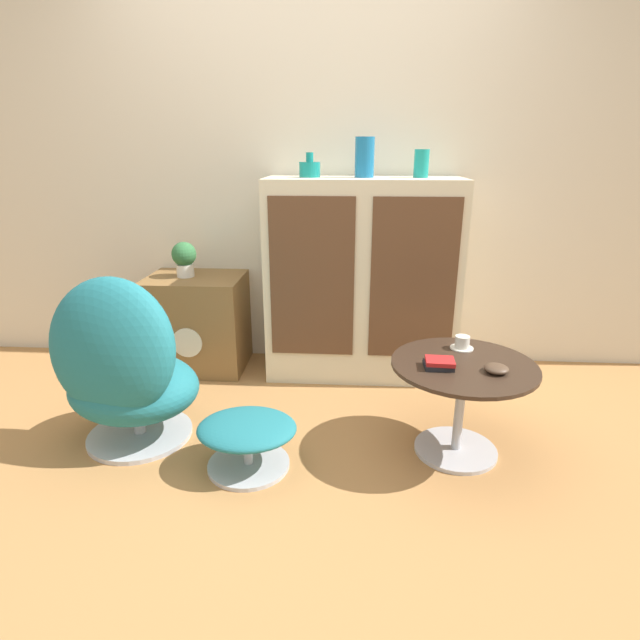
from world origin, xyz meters
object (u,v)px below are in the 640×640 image
(sideboard, at_px, (362,280))
(vase_inner_right, at_px, (421,164))
(coffee_table, at_px, (461,391))
(book_stack, at_px, (439,364))
(bowl, at_px, (496,369))
(tv_console, at_px, (198,322))
(teacup, at_px, (462,343))
(vase_leftmost, at_px, (310,169))
(potted_plant, at_px, (184,257))
(egg_chair, at_px, (123,370))
(ottoman, at_px, (247,434))
(vase_inner_left, at_px, (365,157))

(sideboard, bearing_deg, vase_inner_right, 0.68)
(coffee_table, bearing_deg, book_stack, -154.88)
(vase_inner_right, relative_size, bowl, 1.49)
(tv_console, height_order, teacup, tv_console)
(book_stack, height_order, bowl, book_stack)
(sideboard, xyz_separation_m, tv_console, (-1.06, -0.00, -0.31))
(tv_console, distance_m, vase_leftmost, 1.22)
(vase_leftmost, xyz_separation_m, vase_inner_right, (0.64, 0.00, 0.03))
(coffee_table, height_order, potted_plant, potted_plant)
(sideboard, bearing_deg, potted_plant, 180.00)
(coffee_table, relative_size, potted_plant, 2.98)
(tv_console, bearing_deg, bowl, -31.24)
(egg_chair, xyz_separation_m, ottoman, (0.62, -0.16, -0.23))
(egg_chair, xyz_separation_m, potted_plant, (0.01, 0.94, 0.34))
(coffee_table, bearing_deg, potted_plant, 150.08)
(tv_console, distance_m, teacup, 1.72)
(egg_chair, distance_m, coffee_table, 1.59)
(coffee_table, relative_size, book_stack, 4.90)
(ottoman, distance_m, book_stack, 0.92)
(ottoman, xyz_separation_m, vase_inner_left, (0.51, 1.10, 1.17))
(vase_leftmost, height_order, teacup, vase_leftmost)
(sideboard, xyz_separation_m, vase_inner_right, (0.32, 0.00, 0.69))
(tv_console, distance_m, book_stack, 1.71)
(vase_inner_right, distance_m, bowl, 1.32)
(tv_console, distance_m, coffee_table, 1.77)
(vase_leftmost, relative_size, teacup, 1.24)
(tv_console, bearing_deg, teacup, -25.17)
(vase_inner_left, bearing_deg, coffee_table, -63.09)
(book_stack, xyz_separation_m, bowl, (0.24, -0.03, -0.00))
(vase_inner_left, distance_m, teacup, 1.22)
(vase_leftmost, bearing_deg, coffee_table, -49.42)
(teacup, bearing_deg, potted_plant, 155.56)
(tv_console, bearing_deg, vase_leftmost, 0.33)
(ottoman, distance_m, bowl, 1.14)
(tv_console, distance_m, vase_inner_left, 1.48)
(tv_console, distance_m, bowl, 1.93)
(potted_plant, bearing_deg, egg_chair, -90.78)
(vase_inner_right, bearing_deg, bowl, -75.69)
(vase_inner_right, height_order, bowl, vase_inner_right)
(vase_leftmost, distance_m, potted_plant, 0.96)
(book_stack, bearing_deg, teacup, 58.25)
(book_stack, bearing_deg, ottoman, -171.27)
(vase_leftmost, xyz_separation_m, vase_inner_left, (0.32, 0.00, 0.06))
(egg_chair, relative_size, coffee_table, 1.33)
(ottoman, height_order, vase_inner_right, vase_inner_right)
(ottoman, relative_size, vase_inner_right, 2.87)
(book_stack, bearing_deg, bowl, -7.42)
(teacup, distance_m, book_stack, 0.28)
(bowl, bearing_deg, teacup, 109.40)
(tv_console, relative_size, potted_plant, 2.79)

